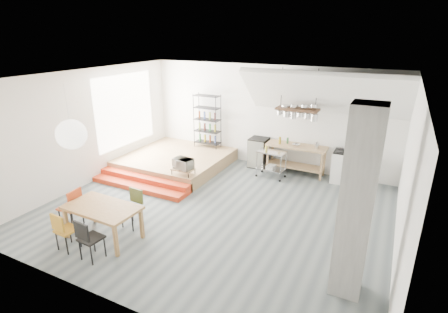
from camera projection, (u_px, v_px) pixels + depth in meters
The scene contains 26 objects.
floor at pixel (215, 209), 8.61m from camera, with size 8.00×8.00×0.00m, color #4E565A.
wall_back at pixel (267, 117), 11.01m from camera, with size 8.00×0.04×3.20m, color silver.
wall_left at pixel (89, 128), 9.76m from camera, with size 0.04×7.00×3.20m, color silver.
wall_right at pixel (408, 179), 6.37m from camera, with size 0.04×7.00×3.20m, color silver.
ceiling at pixel (214, 77), 7.52m from camera, with size 8.00×7.00×0.02m, color white.
slope_ceiling at pixel (324, 94), 9.42m from camera, with size 4.40×1.80×0.15m, color white.
window_pane at pixel (125, 110), 10.94m from camera, with size 0.02×2.50×2.20m, color white.
platform at pixel (176, 161), 11.28m from camera, with size 3.00×3.00×0.40m, color #9E7A4F.
step_lower at pixel (137, 187), 9.69m from camera, with size 3.00×0.35×0.13m, color red.
step_upper at pixel (145, 180), 9.96m from camera, with size 3.00×0.35×0.27m, color red.
concrete_column at pixel (356, 205), 5.41m from camera, with size 0.50×0.50×3.20m, color slate.
kitchen_counter at pixel (296, 154), 10.58m from camera, with size 1.80×0.60×0.91m.
stove at pixel (343, 166), 10.04m from camera, with size 0.60×0.60×1.18m.
pot_rack at pixel (298, 112), 9.92m from camera, with size 1.20×0.50×1.43m.
wire_shelving at pixel (207, 120), 11.69m from camera, with size 0.88×0.38×1.80m.
microwave_shelf at pixel (183, 169), 9.65m from camera, with size 0.60×0.40×0.16m.
paper_lantern at pixel (71, 134), 6.96m from camera, with size 0.60×0.60×0.60m, color white.
dining_table at pixel (102, 210), 7.21m from camera, with size 1.58×0.91×0.74m.
chair_mustard at pixel (63, 228), 6.84m from camera, with size 0.41×0.41×0.83m.
chair_black at pixel (88, 237), 6.53m from camera, with size 0.42×0.42×0.86m.
chair_olive at pixel (134, 204), 7.75m from camera, with size 0.42×0.42×0.86m.
chair_red at pixel (72, 205), 7.68m from camera, with size 0.45×0.45×0.91m.
rolling_cart at pixel (271, 161), 10.34m from camera, with size 0.86×0.53×0.81m.
mini_fridge at pixel (258, 152), 11.19m from camera, with size 0.56×0.56×0.95m, color black.
microwave at pixel (183, 164), 9.59m from camera, with size 0.53×0.36×0.29m, color beige.
bowl at pixel (296, 145), 10.43m from camera, with size 0.23×0.23×0.06m, color silver.
Camera 1 is at (3.64, -6.74, 4.14)m, focal length 28.00 mm.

